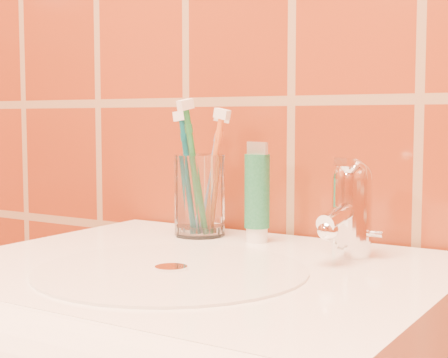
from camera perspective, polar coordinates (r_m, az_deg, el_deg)
The scene contains 7 objects.
glass_tumbler at distance 0.97m, azimuth -2.05°, elevation -1.38°, with size 0.07×0.07×0.12m, color white.
toothpaste_tube at distance 0.92m, azimuth 2.76°, elevation -1.38°, with size 0.04×0.03×0.14m.
faucet at distance 0.84m, azimuth 10.48°, elevation -2.09°, with size 0.05×0.11×0.12m.
toothbrush_0 at distance 0.97m, azimuth -0.94°, elevation 0.47°, with size 0.06×0.03×0.19m, color orange, non-canonical shape.
toothbrush_1 at distance 0.95m, azimuth -2.43°, elevation 0.76°, with size 0.03×0.06×0.20m, color #1E7238, non-canonical shape.
toothbrush_2 at distance 0.97m, azimuth -2.94°, elevation 0.39°, with size 0.05×0.03×0.18m, color #0C5C68, non-canonical shape.
toothbrush_3 at distance 0.98m, azimuth -1.13°, elevation 0.40°, with size 0.05×0.04×0.18m, color #7599D1, non-canonical shape.
Camera 1 is at (0.44, 0.32, 1.02)m, focal length 55.00 mm.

